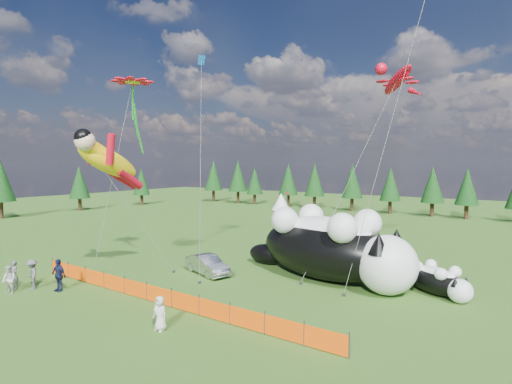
% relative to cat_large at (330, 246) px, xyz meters
% --- Properties ---
extents(ground, '(160.00, 160.00, 0.00)m').
position_rel_cat_large_xyz_m(ground, '(-5.87, -6.65, -2.28)').
color(ground, '#0C3409').
rests_on(ground, ground).
extents(safety_fence, '(22.06, 0.06, 1.10)m').
position_rel_cat_large_xyz_m(safety_fence, '(-5.87, -9.65, -1.78)').
color(safety_fence, '#262626').
rests_on(safety_fence, ground).
extents(tree_line, '(90.00, 4.00, 8.00)m').
position_rel_cat_large_xyz_m(tree_line, '(-5.87, 38.35, 1.72)').
color(tree_line, black).
rests_on(tree_line, ground).
extents(festival_tents, '(50.00, 3.20, 2.80)m').
position_rel_cat_large_xyz_m(festival_tents, '(5.13, 33.35, -0.88)').
color(festival_tents, white).
rests_on(festival_tents, ground).
extents(cat_large, '(13.22, 6.54, 4.81)m').
position_rel_cat_large_xyz_m(cat_large, '(0.00, 0.00, 0.00)').
color(cat_large, black).
rests_on(cat_large, ground).
extents(cat_small, '(4.55, 3.57, 1.84)m').
position_rel_cat_large_xyz_m(cat_small, '(6.49, 0.80, -1.41)').
color(cat_small, black).
rests_on(cat_small, ground).
extents(car, '(4.28, 2.56, 1.33)m').
position_rel_cat_large_xyz_m(car, '(-7.69, -3.59, -1.62)').
color(car, '#B6B6BB').
rests_on(car, ground).
extents(spectator_a, '(0.65, 0.43, 1.77)m').
position_rel_cat_large_xyz_m(spectator_a, '(-15.35, -12.89, -1.40)').
color(spectator_a, '#515256').
rests_on(spectator_a, ground).
extents(spectator_b, '(0.91, 0.64, 1.70)m').
position_rel_cat_large_xyz_m(spectator_b, '(-14.54, -13.54, -1.43)').
color(spectator_b, silver).
rests_on(spectator_b, ground).
extents(spectator_c, '(1.22, 0.72, 1.98)m').
position_rel_cat_large_xyz_m(spectator_c, '(-12.64, -11.57, -1.30)').
color(spectator_c, '#151A39').
rests_on(spectator_c, ground).
extents(spectator_d, '(1.34, 0.97, 1.86)m').
position_rel_cat_large_xyz_m(spectator_d, '(-14.34, -12.30, -1.35)').
color(spectator_d, '#515256').
rests_on(spectator_d, ground).
extents(spectator_e, '(0.79, 0.52, 1.62)m').
position_rel_cat_large_xyz_m(spectator_e, '(-3.15, -12.02, -1.47)').
color(spectator_e, silver).
rests_on(spectator_e, ground).
extents(superhero_kite, '(5.84, 5.84, 10.77)m').
position_rel_cat_large_xyz_m(superhero_kite, '(-13.03, -7.62, 5.63)').
color(superhero_kite, yellow).
rests_on(superhero_kite, ground).
extents(gecko_kite, '(6.55, 11.01, 16.20)m').
position_rel_cat_large_xyz_m(gecko_kite, '(2.49, 5.86, 11.53)').
color(gecko_kite, red).
rests_on(gecko_kite, ground).
extents(flower_kite, '(3.51, 5.36, 13.96)m').
position_rel_cat_large_xyz_m(flower_kite, '(-13.06, -5.44, 11.19)').
color(flower_kite, red).
rests_on(flower_kite, ground).
extents(diamond_kite_a, '(3.68, 4.62, 16.49)m').
position_rel_cat_large_xyz_m(diamond_kite_a, '(-9.71, -1.81, 12.23)').
color(diamond_kite_a, blue).
rests_on(diamond_kite_a, ground).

